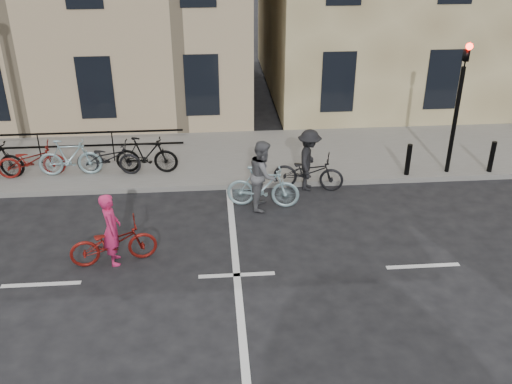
{
  "coord_description": "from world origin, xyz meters",
  "views": [
    {
      "loc": [
        -0.41,
        -9.84,
        6.96
      ],
      "look_at": [
        0.54,
        1.64,
        1.1
      ],
      "focal_mm": 40.0,
      "sensor_mm": 36.0,
      "label": 1
    }
  ],
  "objects": [
    {
      "name": "bollard_west",
      "position": [
        7.4,
        4.25,
        0.6
      ],
      "size": [
        0.14,
        0.14,
        0.9
      ],
      "primitive_type": "cylinder",
      "color": "black",
      "rests_on": "sidewalk"
    },
    {
      "name": "cyclist_dark",
      "position": [
        2.14,
        3.9,
        0.66
      ],
      "size": [
        2.0,
        1.22,
        1.69
      ],
      "rotation": [
        0.0,
        0.0,
        1.3
      ],
      "color": "black",
      "rests_on": "ground"
    },
    {
      "name": "ground",
      "position": [
        0.0,
        0.0,
        0.0
      ],
      "size": [
        120.0,
        120.0,
        0.0
      ],
      "primitive_type": "plane",
      "color": "black",
      "rests_on": "ground"
    },
    {
      "name": "parked_bikes",
      "position": [
        -4.92,
        5.04,
        0.65
      ],
      "size": [
        7.25,
        1.23,
        1.05
      ],
      "color": "black",
      "rests_on": "sidewalk"
    },
    {
      "name": "cyclist_grey",
      "position": [
        0.83,
        2.98,
        0.72
      ],
      "size": [
        1.91,
        0.98,
        1.79
      ],
      "rotation": [
        0.0,
        0.0,
        1.39
      ],
      "color": "#8BADB6",
      "rests_on": "ground"
    },
    {
      "name": "bollard_east",
      "position": [
        5.0,
        4.25,
        0.6
      ],
      "size": [
        0.14,
        0.14,
        0.9
      ],
      "primitive_type": "cylinder",
      "color": "black",
      "rests_on": "sidewalk"
    },
    {
      "name": "traffic_light",
      "position": [
        6.2,
        4.34,
        2.45
      ],
      "size": [
        0.18,
        0.3,
        3.9
      ],
      "color": "black",
      "rests_on": "sidewalk"
    },
    {
      "name": "sidewalk",
      "position": [
        -4.0,
        6.0,
        0.07
      ],
      "size": [
        46.0,
        4.0,
        0.15
      ],
      "primitive_type": "cube",
      "color": "slate",
      "rests_on": "ground"
    },
    {
      "name": "cyclist_pink",
      "position": [
        -2.6,
        0.73,
        0.57
      ],
      "size": [
        1.93,
        0.99,
        1.64
      ],
      "rotation": [
        0.0,
        0.0,
        1.77
      ],
      "color": "maroon",
      "rests_on": "ground"
    }
  ]
}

